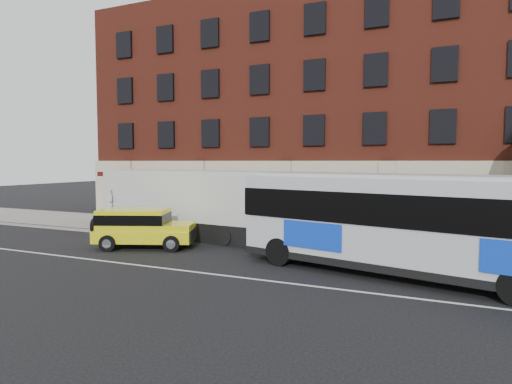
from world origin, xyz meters
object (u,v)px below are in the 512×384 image
at_px(yellow_suv, 140,226).
at_px(shipping_container, 189,204).
at_px(sign_pole, 111,208).
at_px(city_bus, 422,222).

distance_m(yellow_suv, shipping_container, 3.56).
relative_size(yellow_suv, shipping_container, 0.45).
relative_size(sign_pole, city_bus, 0.18).
xyz_separation_m(city_bus, yellow_suv, (-12.60, 0.55, -0.96)).
height_order(sign_pole, shipping_container, shipping_container).
bearing_deg(shipping_container, sign_pole, -171.57).
bearing_deg(city_bus, sign_pole, 168.99).
xyz_separation_m(sign_pole, yellow_suv, (4.29, -2.74, -0.39)).
relative_size(city_bus, shipping_container, 1.24).
bearing_deg(city_bus, shipping_container, 161.69).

